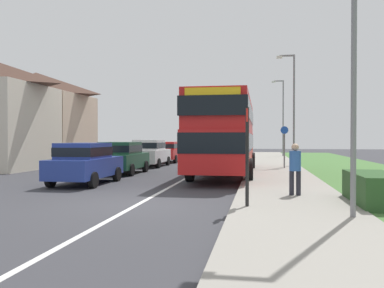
{
  "coord_description": "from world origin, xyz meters",
  "views": [
    {
      "loc": [
        3.31,
        -10.63,
        1.83
      ],
      "look_at": [
        0.66,
        5.1,
        1.6
      ],
      "focal_mm": 37.64,
      "sensor_mm": 36.0,
      "label": 1
    }
  ],
  "objects": [
    {
      "name": "parked_car_red",
      "position": [
        -3.62,
        19.38,
        0.87
      ],
      "size": [
        1.9,
        4.38,
        1.56
      ],
      "color": "#B21E1E",
      "rests_on": "ground_plane"
    },
    {
      "name": "cycle_route_sign",
      "position": [
        4.71,
        13.02,
        1.43
      ],
      "size": [
        0.44,
        0.08,
        2.52
      ],
      "color": "slate",
      "rests_on": "ground_plane"
    },
    {
      "name": "ground_plane",
      "position": [
        0.0,
        0.0,
        0.0
      ],
      "size": [
        120.0,
        120.0,
        0.0
      ],
      "primitive_type": "plane",
      "color": "#38383D"
    },
    {
      "name": "parked_car_blue",
      "position": [
        -3.52,
        4.38,
        0.9
      ],
      "size": [
        1.88,
        3.99,
        1.64
      ],
      "color": "navy",
      "rests_on": "ground_plane"
    },
    {
      "name": "pedestrian_at_stop",
      "position": [
        4.36,
        1.73,
        0.98
      ],
      "size": [
        0.34,
        0.34,
        1.67
      ],
      "color": "#23232D",
      "rests_on": "ground_plane"
    },
    {
      "name": "lane_marking_centre",
      "position": [
        0.0,
        8.0,
        0.0
      ],
      "size": [
        0.14,
        60.0,
        0.01
      ],
      "primitive_type": "cube",
      "color": "silver",
      "rests_on": "ground_plane"
    },
    {
      "name": "street_lamp_near",
      "position": [
        5.21,
        -1.46,
        4.31
      ],
      "size": [
        1.14,
        0.2,
        7.51
      ],
      "color": "slate",
      "rests_on": "ground_plane"
    },
    {
      "name": "street_lamp_far",
      "position": [
        5.46,
        29.44,
        4.28
      ],
      "size": [
        1.14,
        0.2,
        7.46
      ],
      "color": "slate",
      "rests_on": "ground_plane"
    },
    {
      "name": "double_decker_bus",
      "position": [
        1.64,
        9.28,
        2.14
      ],
      "size": [
        2.8,
        11.52,
        3.7
      ],
      "color": "red",
      "rests_on": "ground_plane"
    },
    {
      "name": "parked_car_dark_green",
      "position": [
        -3.7,
        9.11,
        0.9
      ],
      "size": [
        2.0,
        3.94,
        1.64
      ],
      "color": "#19472D",
      "rests_on": "ground_plane"
    },
    {
      "name": "roadside_hedge",
      "position": [
        6.3,
        0.62,
        0.45
      ],
      "size": [
        1.1,
        2.73,
        0.9
      ],
      "primitive_type": "cube",
      "color": "#2D5128",
      "rests_on": "ground_plane"
    },
    {
      "name": "street_lamp_mid",
      "position": [
        5.32,
        15.24,
        4.07
      ],
      "size": [
        1.14,
        0.2,
        7.05
      ],
      "color": "slate",
      "rests_on": "ground_plane"
    },
    {
      "name": "bus_stop_sign",
      "position": [
        3.0,
        -0.46,
        1.54
      ],
      "size": [
        0.09,
        0.52,
        2.6
      ],
      "color": "black",
      "rests_on": "ground_plane"
    },
    {
      "name": "house_terrace_far_side",
      "position": [
        -12.87,
        13.63,
        3.32
      ],
      "size": [
        7.18,
        11.49,
        6.65
      ],
      "color": "beige",
      "rests_on": "ground_plane"
    },
    {
      "name": "parked_car_white",
      "position": [
        -3.67,
        14.44,
        0.94
      ],
      "size": [
        1.93,
        4.22,
        1.73
      ],
      "color": "silver",
      "rests_on": "ground_plane"
    },
    {
      "name": "pavement_near_side",
      "position": [
        4.2,
        6.0,
        0.06
      ],
      "size": [
        3.2,
        68.0,
        0.12
      ],
      "primitive_type": "cube",
      "color": "gray",
      "rests_on": "ground_plane"
    }
  ]
}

